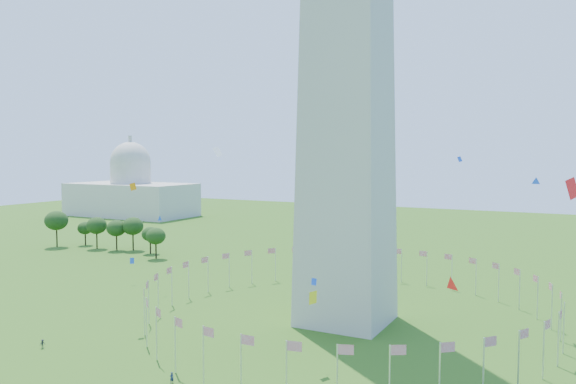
% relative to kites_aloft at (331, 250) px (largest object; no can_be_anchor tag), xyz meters
% --- Properties ---
extents(flag_ring, '(80.24, 80.24, 9.00)m').
position_rel_kites_aloft_xyz_m(flag_ring, '(-7.29, 25.16, -14.69)').
color(flag_ring, silver).
rests_on(flag_ring, ground).
extents(capitol_building, '(70.00, 35.00, 46.00)m').
position_rel_kites_aloft_xyz_m(capitol_building, '(-187.29, 155.16, 3.81)').
color(capitol_building, beige).
rests_on(capitol_building, ground).
extents(kites_aloft, '(109.41, 72.91, 31.33)m').
position_rel_kites_aloft_xyz_m(kites_aloft, '(0.00, 0.00, 0.00)').
color(kites_aloft, red).
rests_on(kites_aloft, ground).
extents(tree_line_west, '(55.79, 15.72, 13.07)m').
position_rel_kites_aloft_xyz_m(tree_line_west, '(-115.69, 65.63, -13.60)').
color(tree_line_west, '#264D19').
rests_on(tree_line_west, ground).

